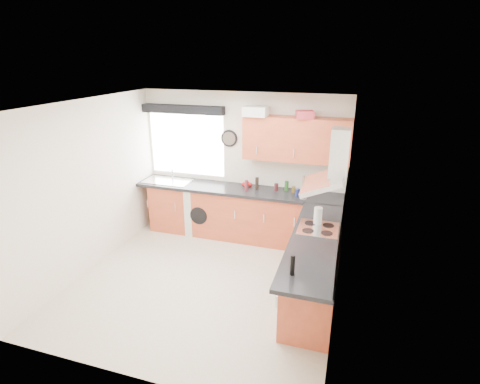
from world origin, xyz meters
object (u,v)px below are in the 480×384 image
(extractor_hood, at_px, (332,167))
(upper_cabinets, at_px, (296,139))
(oven, at_px, (316,261))
(washing_machine, at_px, (205,209))

(extractor_hood, height_order, upper_cabinets, upper_cabinets)
(oven, relative_size, upper_cabinets, 0.50)
(extractor_hood, xyz_separation_m, washing_machine, (-2.22, 1.22, -1.33))
(oven, distance_m, extractor_hood, 1.35)
(extractor_hood, bearing_deg, upper_cabinets, 116.13)
(oven, xyz_separation_m, upper_cabinets, (-0.55, 1.32, 1.38))
(washing_machine, bearing_deg, upper_cabinets, -1.15)
(oven, distance_m, upper_cabinets, 1.99)
(oven, xyz_separation_m, washing_machine, (-2.12, 1.22, 0.01))
(extractor_hood, distance_m, washing_machine, 2.86)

